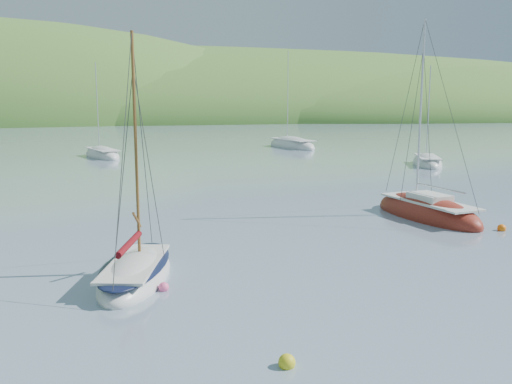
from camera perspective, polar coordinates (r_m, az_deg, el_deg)
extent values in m
plane|color=gray|center=(18.47, 0.74, -12.27)|extent=(700.00, 700.00, 0.00)
ellipsoid|color=#406C29|center=(186.90, -10.43, 7.41)|extent=(440.00, 110.00, 44.00)
ellipsoid|color=#406C29|center=(200.13, 16.58, 7.31)|extent=(240.00, 100.00, 34.00)
ellipsoid|color=silver|center=(22.32, -11.95, -8.25)|extent=(3.74, 6.81, 1.58)
cube|color=silver|center=(22.03, -12.08, -6.95)|extent=(2.84, 5.29, 0.10)
cylinder|color=brown|center=(22.10, -11.92, 4.37)|extent=(0.12, 0.12, 8.59)
ellipsoid|color=black|center=(22.18, -11.99, -7.10)|extent=(3.69, 6.74, 0.27)
cylinder|color=#610B10|center=(21.18, -12.57, -5.08)|extent=(0.93, 3.07, 0.24)
ellipsoid|color=maroon|center=(33.96, 16.72, -2.19)|extent=(4.44, 8.54, 2.24)
cube|color=silver|center=(33.69, 16.96, -0.93)|extent=(3.37, 6.64, 0.10)
cylinder|color=silver|center=(34.04, 16.13, 7.77)|extent=(0.12, 0.12, 10.17)
cube|color=silver|center=(33.65, 16.98, -0.52)|extent=(1.97, 2.55, 0.42)
cylinder|color=silver|center=(32.94, 17.96, 0.39)|extent=(0.91, 3.84, 0.09)
ellipsoid|color=silver|center=(66.38, -15.12, 3.51)|extent=(5.55, 8.50, 2.19)
cube|color=silver|center=(66.16, -15.11, 4.16)|extent=(4.24, 6.59, 0.10)
cylinder|color=silver|center=(66.97, -15.59, 8.30)|extent=(0.12, 0.12, 9.62)
ellipsoid|color=silver|center=(76.09, 3.61, 4.60)|extent=(6.03, 10.19, 2.62)
cube|color=silver|center=(75.85, 3.69, 5.27)|extent=(4.59, 7.92, 0.10)
cylinder|color=silver|center=(76.77, 3.20, 9.61)|extent=(0.12, 0.12, 11.55)
ellipsoid|color=silver|center=(59.34, 16.75, 2.73)|extent=(4.98, 7.91, 2.04)
cube|color=silver|center=(59.11, 16.80, 3.40)|extent=(3.80, 6.14, 0.10)
cylinder|color=silver|center=(59.86, 16.86, 7.74)|extent=(0.12, 0.12, 8.95)
sphere|color=gold|center=(15.30, 3.10, -16.65)|extent=(0.45, 0.45, 0.45)
sphere|color=#FD5891|center=(20.90, -9.21, -9.39)|extent=(0.38, 0.38, 0.38)
sphere|color=orange|center=(32.02, 23.35, -3.35)|extent=(0.44, 0.44, 0.44)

